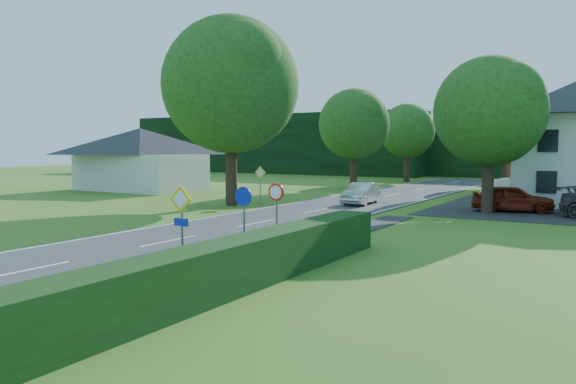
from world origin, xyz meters
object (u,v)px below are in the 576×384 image
Objects in this scene: streetlight at (489,133)px; parked_car_red at (513,198)px; moving_car at (361,194)px; motorcycle at (372,189)px; parked_car_silver_a at (517,189)px.

streetlight reaches higher than parked_car_red.
parked_car_red is (8.92, 0.51, 0.08)m from moving_car.
motorcycle is 0.47× the size of parked_car_red.
streetlight is 7.93m from parked_car_silver_a.
streetlight is 1.77× the size of parked_car_silver_a.
parked_car_silver_a is at bearing 41.56° from moving_car.
motorcycle is 9.83m from parked_car_silver_a.
streetlight is 1.98× the size of moving_car.
parked_car_red is 7.84m from parked_car_silver_a.
parked_car_red is (10.38, -4.81, 0.20)m from motorcycle.
moving_car reaches higher than motorcycle.
parked_car_silver_a is at bearing 5.18° from motorcycle.
parked_car_red reaches higher than motorcycle.
parked_car_red reaches higher than moving_car.
motorcycle is at bearing 155.45° from streetlight.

